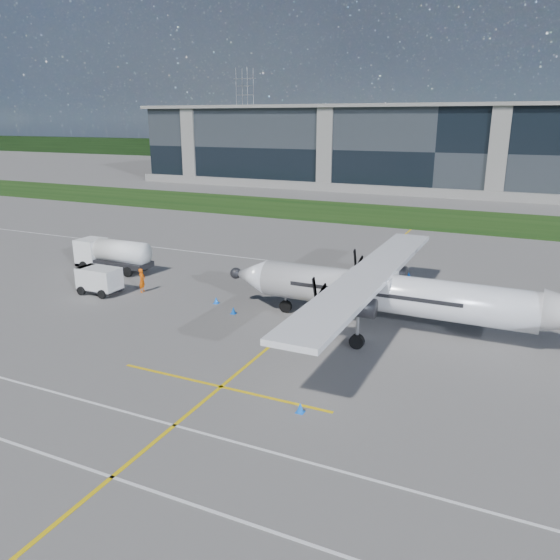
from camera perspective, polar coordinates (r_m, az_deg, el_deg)
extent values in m
plane|color=slate|center=(70.45, 11.29, 5.53)|extent=(400.00, 400.00, 0.00)
cube|color=#14360E|center=(78.13, 12.73, 6.52)|extent=(400.00, 18.00, 0.04)
cube|color=black|center=(108.67, 16.81, 12.91)|extent=(120.00, 20.00, 15.00)
cube|color=black|center=(168.39, 19.88, 12.14)|extent=(400.00, 6.00, 6.00)
cube|color=yellow|center=(41.67, 5.20, -1.77)|extent=(0.20, 70.00, 0.01)
cube|color=white|center=(24.69, -22.58, -16.72)|extent=(90.00, 0.15, 0.01)
imported|color=#F25907|center=(43.74, -14.23, 0.14)|extent=(0.79, 0.99, 2.16)
cone|color=blue|center=(25.80, 2.13, -13.17)|extent=(0.36, 0.36, 0.50)
cone|color=blue|center=(47.76, 13.31, 0.54)|extent=(0.36, 0.36, 0.50)
cone|color=blue|center=(40.26, -6.69, -2.10)|extent=(0.36, 0.36, 0.50)
cone|color=blue|center=(38.04, -4.89, -3.18)|extent=(0.36, 0.36, 0.50)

